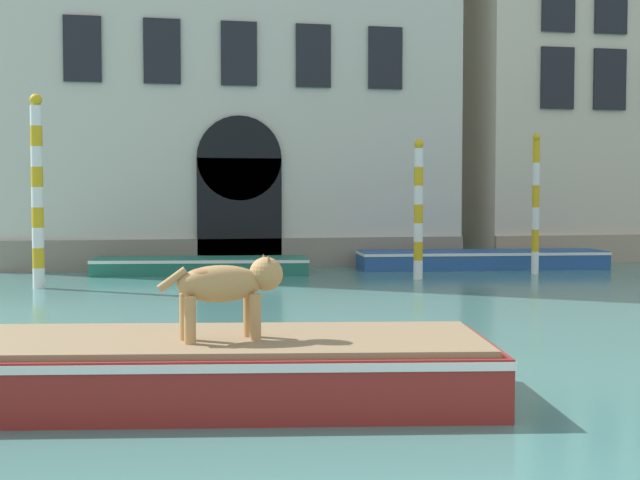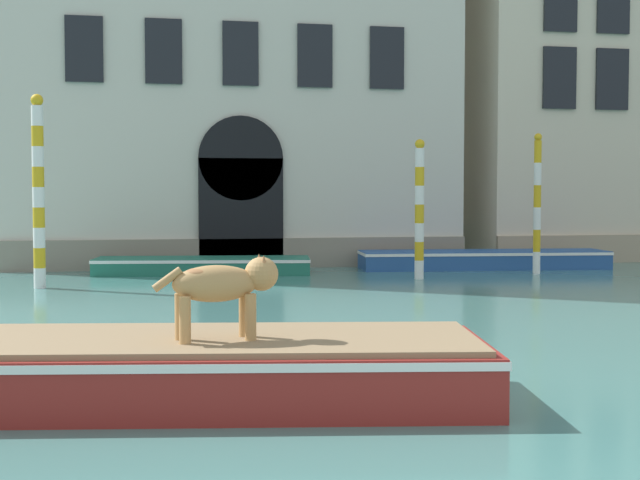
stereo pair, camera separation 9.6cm
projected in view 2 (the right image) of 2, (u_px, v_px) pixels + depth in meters
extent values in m
cube|color=gray|center=(241.00, 254.00, 24.96)|extent=(13.13, 0.16, 0.84)
cube|color=black|center=(241.00, 214.00, 24.89)|extent=(2.36, 0.14, 3.09)
cylinder|color=black|center=(241.00, 158.00, 24.81)|extent=(2.36, 0.14, 2.36)
cube|color=black|center=(84.00, 49.00, 23.87)|extent=(1.00, 0.10, 1.77)
cube|color=black|center=(164.00, 51.00, 24.27)|extent=(1.00, 0.10, 1.77)
cube|color=black|center=(240.00, 54.00, 24.68)|extent=(1.00, 0.10, 1.77)
cube|color=black|center=(315.00, 56.00, 25.08)|extent=(1.00, 0.10, 1.77)
cube|color=black|center=(387.00, 58.00, 25.48)|extent=(1.00, 0.10, 1.77)
cube|color=beige|center=(613.00, 67.00, 30.11)|extent=(10.67, 6.00, 12.79)
cube|color=black|center=(560.00, 78.00, 26.52)|extent=(1.05, 0.10, 1.84)
cube|color=black|center=(612.00, 79.00, 26.85)|extent=(1.05, 0.10, 1.84)
cube|color=black|center=(561.00, 0.00, 26.40)|extent=(1.05, 0.10, 1.84)
cube|color=black|center=(613.00, 3.00, 26.73)|extent=(1.05, 0.10, 1.84)
cube|color=maroon|center=(137.00, 372.00, 9.00)|extent=(7.32, 3.18, 0.60)
cube|color=white|center=(137.00, 349.00, 8.99)|extent=(7.35, 3.22, 0.08)
cube|color=#8C7251|center=(137.00, 340.00, 8.98)|extent=(7.08, 2.98, 0.06)
cylinder|color=tan|center=(244.00, 314.00, 9.01)|extent=(0.11, 0.11, 0.46)
cylinder|color=tan|center=(251.00, 317.00, 8.77)|extent=(0.11, 0.11, 0.46)
cylinder|color=tan|center=(180.00, 317.00, 8.80)|extent=(0.11, 0.11, 0.46)
cylinder|color=tan|center=(185.00, 320.00, 8.56)|extent=(0.11, 0.11, 0.46)
ellipsoid|color=tan|center=(215.00, 284.00, 8.77)|extent=(0.89, 0.47, 0.36)
ellipsoid|color=#AD7042|center=(202.00, 274.00, 8.72)|extent=(0.41, 0.30, 0.13)
sphere|color=tan|center=(261.00, 274.00, 8.91)|extent=(0.34, 0.34, 0.34)
cone|color=#AD7042|center=(259.00, 260.00, 9.00)|extent=(0.10, 0.10, 0.14)
cone|color=#AD7042|center=(264.00, 262.00, 8.82)|extent=(0.10, 0.10, 0.14)
cylinder|color=tan|center=(167.00, 279.00, 8.62)|extent=(0.31, 0.12, 0.25)
cube|color=#1E6651|center=(203.00, 266.00, 23.26)|extent=(5.70, 2.23, 0.43)
cube|color=white|center=(203.00, 260.00, 23.25)|extent=(5.73, 2.26, 0.08)
cube|color=#9EA3A8|center=(203.00, 267.00, 23.26)|extent=(3.17, 1.52, 0.39)
cube|color=#234C8C|center=(483.00, 260.00, 24.93)|extent=(7.00, 2.12, 0.50)
cube|color=white|center=(483.00, 253.00, 24.92)|extent=(7.03, 2.15, 0.08)
cube|color=#B2B7BC|center=(483.00, 261.00, 24.93)|extent=(3.88, 1.47, 0.45)
cylinder|color=white|center=(40.00, 278.00, 19.81)|extent=(0.26, 0.26, 0.45)
cylinder|color=gold|center=(40.00, 258.00, 19.79)|extent=(0.26, 0.26, 0.45)
cylinder|color=white|center=(39.00, 238.00, 19.76)|extent=(0.26, 0.26, 0.45)
cylinder|color=gold|center=(39.00, 218.00, 19.74)|extent=(0.26, 0.26, 0.45)
cylinder|color=white|center=(38.00, 197.00, 19.72)|extent=(0.26, 0.26, 0.45)
cylinder|color=gold|center=(38.00, 177.00, 19.69)|extent=(0.26, 0.26, 0.45)
cylinder|color=white|center=(38.00, 157.00, 19.67)|extent=(0.26, 0.26, 0.45)
cylinder|color=gold|center=(37.00, 136.00, 19.65)|extent=(0.26, 0.26, 0.45)
cylinder|color=white|center=(37.00, 116.00, 19.62)|extent=(0.26, 0.26, 0.45)
sphere|color=gold|center=(37.00, 100.00, 19.61)|extent=(0.27, 0.27, 0.27)
cylinder|color=white|center=(419.00, 270.00, 21.93)|extent=(0.23, 0.23, 0.46)
cylinder|color=gold|center=(419.00, 251.00, 21.90)|extent=(0.23, 0.23, 0.46)
cylinder|color=white|center=(419.00, 232.00, 21.88)|extent=(0.23, 0.23, 0.46)
cylinder|color=gold|center=(419.00, 214.00, 21.85)|extent=(0.23, 0.23, 0.46)
cylinder|color=white|center=(420.00, 195.00, 21.83)|extent=(0.23, 0.23, 0.46)
cylinder|color=gold|center=(420.00, 176.00, 21.81)|extent=(0.23, 0.23, 0.46)
cylinder|color=white|center=(420.00, 158.00, 21.78)|extent=(0.23, 0.23, 0.46)
sphere|color=gold|center=(420.00, 144.00, 21.76)|extent=(0.24, 0.24, 0.24)
cylinder|color=white|center=(536.00, 263.00, 23.30)|extent=(0.19, 0.19, 0.58)
cylinder|color=gold|center=(537.00, 241.00, 23.27)|extent=(0.19, 0.19, 0.58)
cylinder|color=white|center=(537.00, 219.00, 23.24)|extent=(0.19, 0.19, 0.58)
cylinder|color=gold|center=(537.00, 196.00, 23.21)|extent=(0.19, 0.19, 0.58)
cylinder|color=white|center=(538.00, 174.00, 23.18)|extent=(0.19, 0.19, 0.58)
cylinder|color=gold|center=(538.00, 152.00, 23.15)|extent=(0.19, 0.19, 0.58)
sphere|color=gold|center=(538.00, 137.00, 23.13)|extent=(0.20, 0.20, 0.20)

